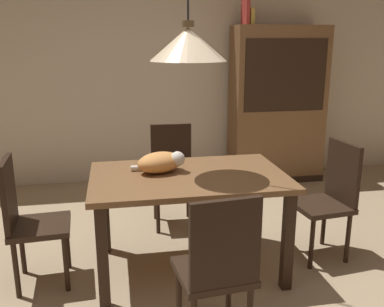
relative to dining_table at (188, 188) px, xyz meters
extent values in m
plane|color=tan|center=(0.10, -0.37, -0.65)|extent=(10.00, 10.00, 0.00)
cube|color=beige|center=(0.10, 2.28, 0.80)|extent=(6.40, 0.10, 2.90)
cube|color=brown|center=(0.00, 0.00, 0.08)|extent=(1.40, 0.90, 0.04)
cube|color=black|center=(-0.62, -0.39, -0.29)|extent=(0.07, 0.07, 0.71)
cube|color=black|center=(0.62, -0.39, -0.29)|extent=(0.07, 0.07, 0.71)
cube|color=black|center=(-0.62, 0.39, -0.29)|extent=(0.07, 0.07, 0.71)
cube|color=black|center=(0.62, 0.39, -0.29)|extent=(0.07, 0.07, 0.71)
cube|color=black|center=(0.00, -0.80, -0.22)|extent=(0.44, 0.44, 0.04)
cube|color=black|center=(0.02, -0.98, 0.04)|extent=(0.38, 0.07, 0.48)
cylinder|color=black|center=(0.14, -0.62, -0.44)|extent=(0.04, 0.04, 0.41)
cylinder|color=black|center=(-0.18, -0.66, -0.44)|extent=(0.04, 0.04, 0.41)
cube|color=black|center=(0.00, 0.80, -0.22)|extent=(0.41, 0.41, 0.04)
cube|color=black|center=(0.00, 0.98, 0.04)|extent=(0.38, 0.05, 0.48)
cylinder|color=black|center=(-0.16, 0.64, -0.44)|extent=(0.04, 0.04, 0.41)
cylinder|color=black|center=(0.16, 0.64, -0.44)|extent=(0.04, 0.04, 0.41)
cylinder|color=black|center=(-0.16, 0.96, -0.44)|extent=(0.04, 0.04, 0.41)
cylinder|color=black|center=(0.16, 0.96, -0.44)|extent=(0.04, 0.04, 0.41)
cube|color=black|center=(-1.05, 0.00, -0.22)|extent=(0.43, 0.43, 0.04)
cube|color=black|center=(-1.23, -0.01, 0.04)|extent=(0.06, 0.38, 0.48)
cylinder|color=black|center=(-0.88, -0.15, -0.44)|extent=(0.04, 0.04, 0.41)
cylinder|color=black|center=(-0.90, 0.17, -0.44)|extent=(0.04, 0.04, 0.41)
cylinder|color=black|center=(-1.20, -0.17, -0.44)|extent=(0.04, 0.04, 0.41)
cylinder|color=black|center=(-1.22, 0.15, -0.44)|extent=(0.04, 0.04, 0.41)
cube|color=black|center=(1.05, 0.00, -0.22)|extent=(0.44, 0.44, 0.04)
cube|color=black|center=(1.23, 0.02, 0.04)|extent=(0.08, 0.38, 0.48)
cylinder|color=black|center=(0.87, 0.14, -0.44)|extent=(0.04, 0.04, 0.41)
cylinder|color=black|center=(0.91, -0.18, -0.44)|extent=(0.04, 0.04, 0.41)
cylinder|color=black|center=(1.19, 0.18, -0.44)|extent=(0.04, 0.04, 0.41)
cylinder|color=black|center=(1.23, -0.14, -0.44)|extent=(0.04, 0.04, 0.41)
ellipsoid|color=#E59951|center=(-0.20, 0.09, 0.18)|extent=(0.40, 0.32, 0.15)
sphere|color=white|center=(-0.07, 0.07, 0.20)|extent=(0.11, 0.11, 0.11)
cylinder|color=white|center=(-0.32, 0.15, 0.13)|extent=(0.18, 0.04, 0.04)
cone|color=beige|center=(0.00, 0.00, 1.01)|extent=(0.52, 0.52, 0.22)
cylinder|color=#513D23|center=(0.00, 0.00, 1.14)|extent=(0.08, 0.08, 0.04)
cube|color=brown|center=(1.43, 1.95, 0.28)|extent=(1.10, 0.44, 1.85)
cube|color=black|center=(1.43, 1.72, 0.65)|extent=(0.97, 0.01, 0.81)
cube|color=black|center=(1.43, 1.95, -0.61)|extent=(1.12, 0.45, 0.08)
cube|color=#B73833|center=(1.00, 1.95, 1.34)|extent=(0.04, 0.22, 0.28)
cube|color=gold|center=(1.05, 1.95, 1.29)|extent=(0.04, 0.20, 0.18)
camera|label=1|loc=(-0.50, -2.86, 1.04)|focal=39.62mm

